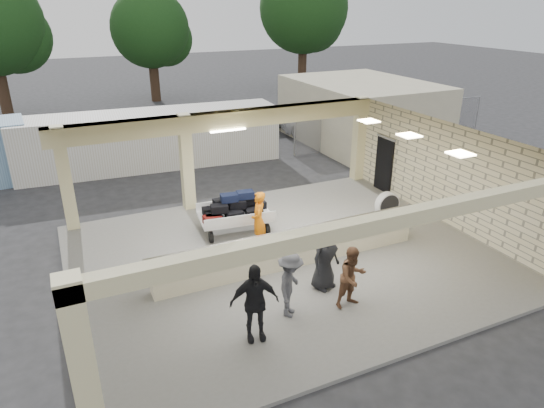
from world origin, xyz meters
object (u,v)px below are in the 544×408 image
passenger_b (254,302)px  passenger_d (325,256)px  passenger_c (290,285)px  car_white_a (326,120)px  drum_fan (387,204)px  baggage_handler (259,220)px  baggage_counter (292,249)px  passenger_a (352,277)px  luggage_cart (234,211)px  car_dark (239,120)px  car_white_b (393,113)px  container_white (152,139)px

passenger_b → passenger_d: size_ratio=1.02×
passenger_c → car_white_a: (9.94, 14.97, -0.18)m
passenger_c → car_white_a: size_ratio=0.32×
drum_fan → car_white_a: car_white_a is taller
baggage_handler → baggage_counter: bearing=42.0°
baggage_handler → passenger_b: bearing=-0.6°
passenger_c → passenger_a: bearing=-60.6°
luggage_cart → car_dark: size_ratio=0.55×
passenger_b → passenger_c: (1.12, 0.45, -0.11)m
car_dark → car_white_b: bearing=-99.8°
drum_fan → passenger_a: (-4.04, -3.90, 0.30)m
baggage_counter → car_white_a: 15.57m
drum_fan → car_white_a: (4.35, 11.37, 0.14)m
car_dark → car_white_a: bearing=-112.4°
baggage_handler → passenger_d: passenger_d is taller
passenger_c → car_white_b: bearing=-4.1°
baggage_counter → passenger_c: bearing=-117.9°
car_dark → baggage_counter: bearing=165.3°
baggage_counter → passenger_c: (-1.13, -2.13, 0.34)m
passenger_b → passenger_c: size_ratio=1.13×
passenger_b → car_dark: bearing=81.2°
baggage_counter → passenger_b: 3.46m
baggage_handler → container_white: container_white is taller
passenger_a → passenger_d: passenger_d is taller
car_white_b → luggage_cart: bearing=151.6°
baggage_counter → passenger_a: size_ratio=5.12×
baggage_counter → passenger_a: bearing=-80.4°
baggage_counter → passenger_c: size_ratio=4.97×
luggage_cart → container_white: container_white is taller
drum_fan → car_dark: size_ratio=0.21×
baggage_counter → car_dark: car_dark is taller
baggage_counter → drum_fan: size_ratio=8.77×
passenger_c → car_white_a: bearing=6.7°
drum_fan → passenger_a: 5.62m
drum_fan → car_white_b: 14.78m
baggage_handler → car_dark: (4.66, 13.49, -0.26)m
passenger_c → container_white: size_ratio=0.14×
passenger_b → baggage_counter: bearing=60.6°
luggage_cart → passenger_c: bearing=-88.2°
luggage_cart → passenger_b: passenger_b is taller
baggage_counter → luggage_cart: size_ratio=3.34×
baggage_handler → container_white: 9.70m
drum_fan → container_white: container_white is taller
luggage_cart → baggage_counter: bearing=-68.1°
passenger_a → car_dark: 17.68m
luggage_cart → passenger_c: 4.81m
container_white → car_white_a: bearing=14.1°
baggage_counter → passenger_b: (-2.25, -2.59, 0.45)m
passenger_b → car_white_b: 22.30m
baggage_counter → container_white: 11.11m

